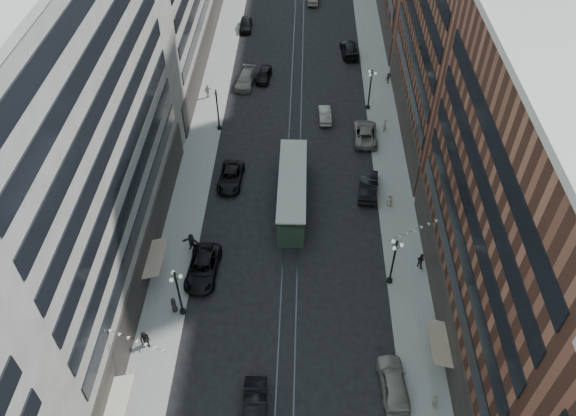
# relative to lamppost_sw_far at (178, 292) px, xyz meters

# --- Properties ---
(ground) EXTENTS (220.00, 220.00, 0.00)m
(ground) POSITION_rel_lamppost_sw_far_xyz_m (9.20, 32.00, -3.10)
(ground) COLOR black
(ground) RESTS_ON ground
(sidewalk_west) EXTENTS (4.00, 180.00, 0.15)m
(sidewalk_west) POSITION_rel_lamppost_sw_far_xyz_m (-1.80, 42.00, -3.02)
(sidewalk_west) COLOR gray
(sidewalk_west) RESTS_ON ground
(sidewalk_east) EXTENTS (4.00, 180.00, 0.15)m
(sidewalk_east) POSITION_rel_lamppost_sw_far_xyz_m (20.20, 42.00, -3.02)
(sidewalk_east) COLOR gray
(sidewalk_east) RESTS_ON ground
(rail_west) EXTENTS (0.12, 180.00, 0.02)m
(rail_west) POSITION_rel_lamppost_sw_far_xyz_m (8.50, 42.00, -3.09)
(rail_west) COLOR #2D2D33
(rail_west) RESTS_ON ground
(rail_east) EXTENTS (0.12, 180.00, 0.02)m
(rail_east) POSITION_rel_lamppost_sw_far_xyz_m (9.90, 42.00, -3.09)
(rail_east) COLOR #2D2D33
(rail_east) RESTS_ON ground
(building_west_mid) EXTENTS (8.00, 36.00, 28.00)m
(building_west_mid) POSITION_rel_lamppost_sw_far_xyz_m (-7.80, 5.00, 10.90)
(building_west_mid) COLOR #ABA697
(building_west_mid) RESTS_ON ground
(building_east_mid) EXTENTS (8.00, 30.00, 24.00)m
(building_east_mid) POSITION_rel_lamppost_sw_far_xyz_m (26.20, -0.00, 8.90)
(building_east_mid) COLOR brown
(building_east_mid) RESTS_ON ground
(lamppost_sw_far) EXTENTS (1.03, 1.14, 5.52)m
(lamppost_sw_far) POSITION_rel_lamppost_sw_far_xyz_m (0.00, 0.00, 0.00)
(lamppost_sw_far) COLOR black
(lamppost_sw_far) RESTS_ON sidewalk_west
(lamppost_sw_mid) EXTENTS (1.03, 1.14, 5.52)m
(lamppost_sw_mid) POSITION_rel_lamppost_sw_far_xyz_m (0.00, 27.00, 0.00)
(lamppost_sw_mid) COLOR black
(lamppost_sw_mid) RESTS_ON sidewalk_west
(lamppost_se_far) EXTENTS (1.03, 1.14, 5.52)m
(lamppost_se_far) POSITION_rel_lamppost_sw_far_xyz_m (18.40, 4.00, 0.00)
(lamppost_se_far) COLOR black
(lamppost_se_far) RESTS_ON sidewalk_east
(lamppost_se_mid) EXTENTS (1.03, 1.14, 5.52)m
(lamppost_se_mid) POSITION_rel_lamppost_sw_far_xyz_m (18.40, 32.00, 0.00)
(lamppost_se_mid) COLOR black
(lamppost_se_mid) RESTS_ON sidewalk_east
(streetcar) EXTENTS (2.83, 12.80, 3.54)m
(streetcar) POSITION_rel_lamppost_sw_far_xyz_m (9.20, 14.22, -1.46)
(streetcar) COLOR #263C29
(streetcar) RESTS_ON ground
(car_2) EXTENTS (3.03, 6.07, 1.65)m
(car_2) POSITION_rel_lamppost_sw_far_xyz_m (1.19, 4.48, -2.27)
(car_2) COLOR black
(car_2) RESTS_ON ground
(car_4) EXTENTS (2.43, 5.26, 1.75)m
(car_4) POSITION_rel_lamppost_sw_far_xyz_m (17.60, -6.53, -2.22)
(car_4) COLOR gray
(car_4) RESTS_ON ground
(car_5) EXTENTS (1.95, 5.07, 1.65)m
(car_5) POSITION_rel_lamppost_sw_far_xyz_m (7.00, -8.92, -2.27)
(car_5) COLOR black
(car_5) RESTS_ON ground
(pedestrian_2) EXTENTS (1.03, 0.74, 1.91)m
(pedestrian_2) POSITION_rel_lamppost_sw_far_xyz_m (-2.42, -3.47, -1.99)
(pedestrian_2) COLOR black
(pedestrian_2) RESTS_ON sidewalk_west
(pedestrian_4) EXTENTS (0.47, 0.95, 1.57)m
(pedestrian_4) POSITION_rel_lamppost_sw_far_xyz_m (20.60, -7.92, -2.16)
(pedestrian_4) COLOR beige
(pedestrian_4) RESTS_ON sidewalk_east
(car_7) EXTENTS (2.76, 5.49, 1.49)m
(car_7) POSITION_rel_lamppost_sw_far_xyz_m (2.40, 17.38, -2.35)
(car_7) COLOR black
(car_7) RESTS_ON ground
(car_8) EXTENTS (2.92, 5.71, 1.59)m
(car_8) POSITION_rel_lamppost_sw_far_xyz_m (2.36, 37.32, -2.30)
(car_8) COLOR #67655B
(car_8) RESTS_ON ground
(car_9) EXTENTS (1.93, 4.65, 1.58)m
(car_9) POSITION_rel_lamppost_sw_far_xyz_m (0.98, 53.18, -2.31)
(car_9) COLOR black
(car_9) RESTS_ON ground
(car_10) EXTENTS (2.48, 5.55, 1.77)m
(car_10) POSITION_rel_lamppost_sw_far_xyz_m (17.26, 16.28, -2.21)
(car_10) COLOR black
(car_10) RESTS_ON ground
(car_11) EXTENTS (2.86, 5.89, 1.62)m
(car_11) POSITION_rel_lamppost_sw_far_xyz_m (17.60, 25.75, -2.29)
(car_11) COLOR slate
(car_11) RESTS_ON ground
(car_12) EXTENTS (2.83, 5.93, 1.67)m
(car_12) POSITION_rel_lamppost_sw_far_xyz_m (16.68, 45.93, -2.26)
(car_12) COLOR black
(car_12) RESTS_ON ground
(car_13) EXTENTS (2.29, 4.59, 1.50)m
(car_13) POSITION_rel_lamppost_sw_far_xyz_m (4.70, 38.65, -2.35)
(car_13) COLOR black
(car_13) RESTS_ON ground
(pedestrian_5) EXTENTS (1.87, 0.93, 1.93)m
(pedestrian_5) POSITION_rel_lamppost_sw_far_xyz_m (-0.30, 7.44, -1.98)
(pedestrian_5) COLOR black
(pedestrian_5) RESTS_ON sidewalk_west
(pedestrian_6) EXTENTS (1.17, 0.89, 1.82)m
(pedestrian_6) POSITION_rel_lamppost_sw_far_xyz_m (-2.28, 33.86, -2.04)
(pedestrian_6) COLOR #B4AA95
(pedestrian_6) RESTS_ON sidewalk_west
(pedestrian_7) EXTENTS (0.91, 0.91, 1.71)m
(pedestrian_7) POSITION_rel_lamppost_sw_far_xyz_m (21.40, 5.91, -2.09)
(pedestrian_7) COLOR black
(pedestrian_7) RESTS_ON sidewalk_east
(pedestrian_8) EXTENTS (0.79, 0.78, 1.84)m
(pedestrian_8) POSITION_rel_lamppost_sw_far_xyz_m (19.98, 27.09, -2.03)
(pedestrian_8) COLOR #BEB09D
(pedestrian_8) RESTS_ON sidewalk_east
(pedestrian_9) EXTENTS (1.04, 0.65, 1.49)m
(pedestrian_9) POSITION_rel_lamppost_sw_far_xyz_m (21.52, 37.97, -2.20)
(pedestrian_9) COLOR black
(pedestrian_9) RESTS_ON sidewalk_east
(car_extra_2) EXTENTS (1.64, 4.23, 1.37)m
(car_extra_2) POSITION_rel_lamppost_sw_far_xyz_m (12.87, 29.58, -2.41)
(car_extra_2) COLOR gray
(car_extra_2) RESTS_ON ground
(pedestrian_extra_0) EXTENTS (0.66, 0.89, 1.62)m
(pedestrian_extra_0) POSITION_rel_lamppost_sw_far_xyz_m (-0.72, 0.20, -2.13)
(pedestrian_extra_0) COLOR black
(pedestrian_extra_0) RESTS_ON sidewalk_west
(pedestrian_extra_1) EXTENTS (0.86, 0.66, 1.56)m
(pedestrian_extra_1) POSITION_rel_lamppost_sw_far_xyz_m (19.33, 14.11, -2.17)
(pedestrian_extra_1) COLOR #A19785
(pedestrian_extra_1) RESTS_ON sidewalk_east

